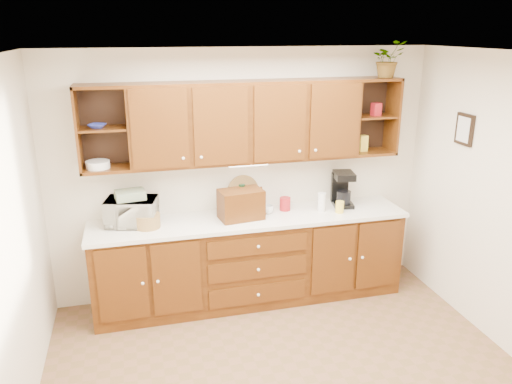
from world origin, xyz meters
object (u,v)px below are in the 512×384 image
bread_box (241,204)px  potted_plant (388,59)px  microwave (132,212)px  coffee_maker (342,189)px

bread_box → potted_plant: 2.09m
microwave → bread_box: bearing=8.0°
bread_box → coffee_maker: bearing=-1.5°
microwave → coffee_maker: bearing=13.8°
coffee_maker → potted_plant: (0.41, -0.00, 1.35)m
microwave → coffee_maker: size_ratio=1.28×
microwave → potted_plant: bearing=13.7°
microwave → bread_box: 1.07m
microwave → potted_plant: (2.63, 0.02, 1.40)m
microwave → coffee_maker: 2.22m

